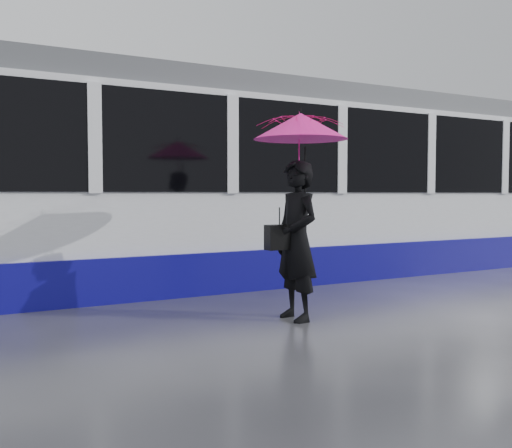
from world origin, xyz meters
TOP-DOWN VIEW (x-y plane):
  - ground at (0.00, 0.00)m, footprint 90.00×90.00m
  - rails at (0.00, 2.50)m, footprint 34.00×1.51m
  - woman at (1.25, -0.72)m, footprint 0.47×0.69m
  - umbrella at (1.30, -0.72)m, footprint 1.13×1.13m
  - handbag at (1.03, -0.70)m, footprint 0.34×0.15m

SIDE VIEW (x-z plane):
  - ground at x=0.00m, z-range 0.00..0.00m
  - rails at x=0.00m, z-range 0.00..0.02m
  - woman at x=1.25m, z-range 0.00..1.86m
  - handbag at x=1.03m, z-range 0.74..1.21m
  - umbrella at x=1.30m, z-range 1.41..2.67m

